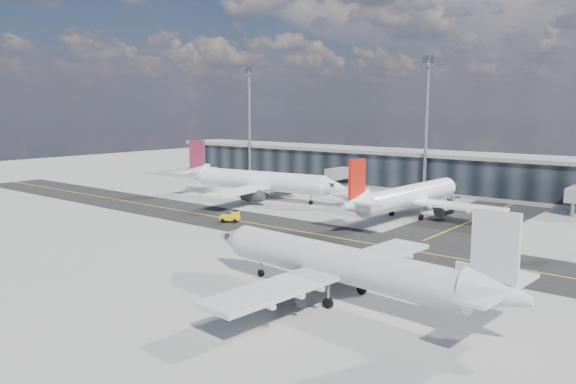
% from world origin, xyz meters
% --- Properties ---
extents(ground, '(300.00, 300.00, 0.00)m').
position_xyz_m(ground, '(0.00, 0.00, 0.00)').
color(ground, gray).
rests_on(ground, ground).
extents(taxiway_lanes, '(180.00, 63.00, 0.03)m').
position_xyz_m(taxiway_lanes, '(3.91, 10.74, 0.01)').
color(taxiway_lanes, black).
rests_on(taxiway_lanes, ground).
extents(terminal_concourse, '(152.00, 19.80, 8.80)m').
position_xyz_m(terminal_concourse, '(0.04, 54.93, 4.09)').
color(terminal_concourse, black).
rests_on(terminal_concourse, ground).
extents(floodlight_masts, '(102.50, 0.70, 28.90)m').
position_xyz_m(floodlight_masts, '(0.00, 48.00, 15.61)').
color(floodlight_masts, gray).
rests_on(floodlight_masts, ground).
extents(airliner_af, '(38.90, 33.27, 11.52)m').
position_xyz_m(airliner_af, '(-23.92, 22.28, 3.81)').
color(airliner_af, white).
rests_on(airliner_af, ground).
extents(airliner_redtail, '(31.49, 36.98, 10.97)m').
position_xyz_m(airliner_redtail, '(8.50, 23.76, 3.62)').
color(airliner_redtail, white).
rests_on(airliner_redtail, ground).
extents(airliner_near, '(35.71, 30.45, 10.58)m').
position_xyz_m(airliner_near, '(22.78, -17.50, 3.49)').
color(airliner_near, silver).
rests_on(airliner_near, ground).
extents(baggage_tug, '(3.39, 2.73, 1.92)m').
position_xyz_m(baggage_tug, '(-11.78, 2.38, 0.96)').
color(baggage_tug, yellow).
rests_on(baggage_tug, ground).
extents(service_van, '(4.80, 5.20, 1.35)m').
position_xyz_m(service_van, '(8.67, 44.00, 0.68)').
color(service_van, white).
rests_on(service_van, ground).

